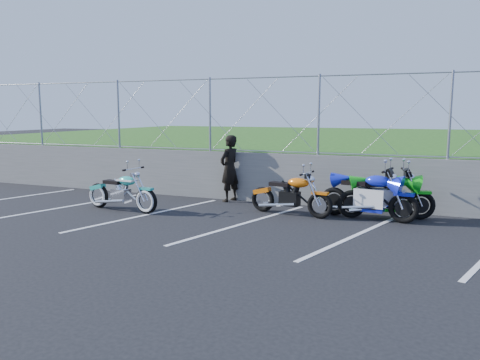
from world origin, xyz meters
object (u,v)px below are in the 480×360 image
at_px(sportbike_green, 387,198).
at_px(sportbike_blue, 369,197).
at_px(person_standing, 229,168).
at_px(cruiser_turquoise, 122,193).
at_px(naked_orange, 292,197).

xyz_separation_m(sportbike_green, sportbike_blue, (-0.37, -0.21, 0.01)).
distance_m(sportbike_blue, person_standing, 3.82).
relative_size(sportbike_green, sportbike_blue, 0.96).
bearing_deg(cruiser_turquoise, naked_orange, 21.66).
xyz_separation_m(sportbike_blue, person_standing, (-3.72, 0.81, 0.39)).
bearing_deg(cruiser_turquoise, person_standing, 54.11).
xyz_separation_m(cruiser_turquoise, naked_orange, (3.92, 1.06, 0.01)).
distance_m(sportbike_green, sportbike_blue, 0.43).
height_order(cruiser_turquoise, person_standing, person_standing).
bearing_deg(person_standing, sportbike_blue, 94.98).
bearing_deg(person_standing, naked_orange, 79.81).
height_order(cruiser_turquoise, sportbike_green, sportbike_green).
relative_size(sportbike_blue, person_standing, 1.24).
distance_m(cruiser_turquoise, sportbike_green, 6.19).
relative_size(naked_orange, person_standing, 1.15).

